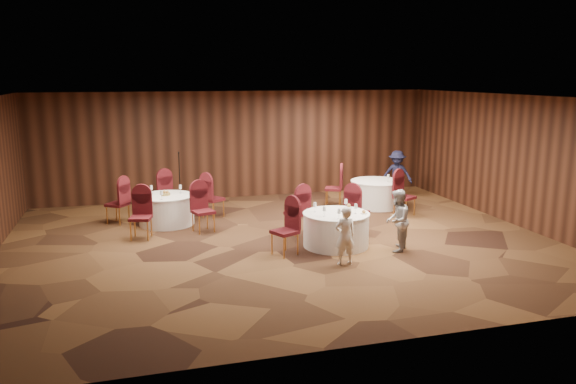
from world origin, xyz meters
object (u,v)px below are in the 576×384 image
object	(u,v)px
table_right	(377,193)
man_c	(397,174)
table_left	(166,210)
woman_b	(397,220)
mic_stand	(180,193)
table_main	(336,229)
woman_a	(345,236)

from	to	relation	value
table_right	man_c	distance (m)	1.47
table_left	woman_b	bearing A→B (deg)	-37.76
table_right	woman_b	world-z (taller)	woman_b
table_right	woman_b	size ratio (longest dim) A/B	1.11
table_left	mic_stand	bearing A→B (deg)	72.56
table_left	man_c	world-z (taller)	man_c
table_main	woman_b	size ratio (longest dim) A/B	1.09
table_main	woman_b	world-z (taller)	woman_b
table_left	mic_stand	distance (m)	1.60
table_left	table_main	bearing A→B (deg)	-39.69
mic_stand	table_right	bearing A→B (deg)	-11.85
mic_stand	woman_b	xyz separation A→B (m)	(4.07, -5.04, 0.19)
table_main	woman_a	xyz separation A→B (m)	(-0.27, -1.20, 0.21)
table_left	woman_a	bearing A→B (deg)	-51.95
man_c	mic_stand	bearing A→B (deg)	-152.27
woman_b	man_c	bearing A→B (deg)	-168.41
table_right	woman_a	xyz separation A→B (m)	(-2.70, -4.43, 0.21)
woman_b	man_c	size ratio (longest dim) A/B	0.93
mic_stand	man_c	size ratio (longest dim) A/B	1.12
woman_b	mic_stand	bearing A→B (deg)	-103.13
table_main	mic_stand	xyz separation A→B (m)	(-2.96, 4.37, 0.10)
woman_a	mic_stand	bearing A→B (deg)	-68.39
mic_stand	woman_b	bearing A→B (deg)	-51.09
table_left	woman_a	size ratio (longest dim) A/B	1.17
table_right	mic_stand	xyz separation A→B (m)	(-5.39, 1.13, 0.10)
mic_stand	woman_a	world-z (taller)	mic_stand
woman_b	man_c	distance (m)	5.41
table_right	table_main	bearing A→B (deg)	-126.96
woman_b	man_c	world-z (taller)	man_c
table_main	table_right	size ratio (longest dim) A/B	0.98
table_main	woman_b	xyz separation A→B (m)	(1.11, -0.67, 0.29)
table_left	woman_a	world-z (taller)	woman_a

